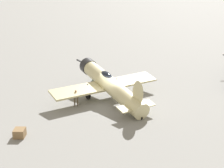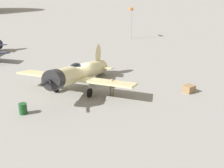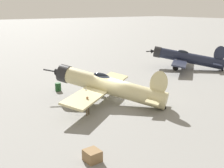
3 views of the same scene
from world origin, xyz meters
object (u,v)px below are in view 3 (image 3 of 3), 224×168
Objects in this scene: airplane_mid_apron at (186,58)px; ground_crew_mechanic at (87,104)px; equipment_crate at (92,156)px; fuel_drum at (58,87)px; airplane_foreground at (107,85)px.

ground_crew_mechanic is (-7.59, 20.29, -0.64)m from airplane_mid_apron.
equipment_crate is at bearing -52.65° from ground_crew_mechanic.
equipment_crate is at bearing 163.12° from fuel_drum.
equipment_crate is (-6.25, 3.31, -0.62)m from ground_crew_mechanic.
airplane_mid_apron reaches higher than equipment_crate.
airplane_foreground is 10.87× the size of equipment_crate.
airplane_foreground is at bearing -38.39° from equipment_crate.
ground_crew_mechanic is at bearing -27.94° from equipment_crate.
airplane_mid_apron is at bearing -106.12° from airplane_foreground.
fuel_drum is at bearing 148.53° from ground_crew_mechanic.
equipment_crate is (-13.84, 23.60, -1.27)m from airplane_mid_apron.
fuel_drum is (7.66, -0.91, -0.52)m from ground_crew_mechanic.
ground_crew_mechanic is at bearing 173.25° from fuel_drum.
equipment_crate is at bearing 81.93° from airplane_mid_apron.
fuel_drum is at bearing -16.88° from equipment_crate.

